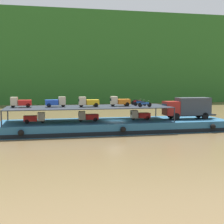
{
  "coord_description": "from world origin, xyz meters",
  "views": [
    {
      "loc": [
        -9.93,
        -43.62,
        6.96
      ],
      "look_at": [
        -0.53,
        0.0,
        2.7
      ],
      "focal_mm": 51.52,
      "sensor_mm": 36.0,
      "label": 1
    }
  ],
  "objects_px": {
    "mini_truck_lower_aft": "(88,116)",
    "mini_truck_upper_stern": "(21,102)",
    "cargo_barge": "(116,126)",
    "mini_truck_lower_stern": "(35,118)",
    "covered_lorry": "(188,107)",
    "motorcycle_upper_centre": "(140,103)",
    "mini_truck_upper_mid": "(56,102)",
    "motorcycle_upper_port": "(145,104)",
    "mini_truck_upper_bow": "(120,101)",
    "mini_truck_upper_fore": "(88,102)",
    "mini_truck_lower_mid": "(140,115)",
    "motorcycle_upper_stbd": "(137,102)"
  },
  "relations": [
    {
      "from": "mini_truck_lower_aft",
      "to": "mini_truck_upper_stern",
      "type": "relative_size",
      "value": 1.02
    },
    {
      "from": "cargo_barge",
      "to": "mini_truck_lower_stern",
      "type": "height_order",
      "value": "mini_truck_lower_stern"
    },
    {
      "from": "covered_lorry",
      "to": "motorcycle_upper_centre",
      "type": "bearing_deg",
      "value": 177.46
    },
    {
      "from": "cargo_barge",
      "to": "mini_truck_lower_aft",
      "type": "bearing_deg",
      "value": -177.15
    },
    {
      "from": "mini_truck_upper_mid",
      "to": "motorcycle_upper_centre",
      "type": "xyz_separation_m",
      "value": [
        11.77,
        -0.58,
        -0.26
      ]
    },
    {
      "from": "mini_truck_lower_aft",
      "to": "motorcycle_upper_port",
      "type": "height_order",
      "value": "motorcycle_upper_port"
    },
    {
      "from": "mini_truck_lower_stern",
      "to": "mini_truck_upper_bow",
      "type": "distance_m",
      "value": 11.82
    },
    {
      "from": "mini_truck_lower_stern",
      "to": "mini_truck_upper_fore",
      "type": "bearing_deg",
      "value": 1.29
    },
    {
      "from": "covered_lorry",
      "to": "mini_truck_lower_mid",
      "type": "bearing_deg",
      "value": 177.03
    },
    {
      "from": "mini_truck_upper_stern",
      "to": "mini_truck_upper_bow",
      "type": "height_order",
      "value": "same"
    },
    {
      "from": "motorcycle_upper_centre",
      "to": "cargo_barge",
      "type": "bearing_deg",
      "value": -179.58
    },
    {
      "from": "cargo_barge",
      "to": "mini_truck_lower_stern",
      "type": "distance_m",
      "value": 11.13
    },
    {
      "from": "cargo_barge",
      "to": "mini_truck_upper_bow",
      "type": "bearing_deg",
      "value": 11.57
    },
    {
      "from": "mini_truck_upper_bow",
      "to": "motorcycle_upper_centre",
      "type": "distance_m",
      "value": 2.96
    },
    {
      "from": "mini_truck_lower_aft",
      "to": "mini_truck_upper_stern",
      "type": "distance_m",
      "value": 9.17
    },
    {
      "from": "mini_truck_upper_mid",
      "to": "mini_truck_upper_bow",
      "type": "distance_m",
      "value": 8.84
    },
    {
      "from": "mini_truck_lower_aft",
      "to": "mini_truck_upper_bow",
      "type": "distance_m",
      "value": 4.98
    },
    {
      "from": "covered_lorry",
      "to": "cargo_barge",
      "type": "bearing_deg",
      "value": 178.44
    },
    {
      "from": "mini_truck_upper_stern",
      "to": "motorcycle_upper_stbd",
      "type": "xyz_separation_m",
      "value": [
        16.61,
        1.46,
        -0.26
      ]
    },
    {
      "from": "mini_truck_upper_stern",
      "to": "mini_truck_upper_fore",
      "type": "distance_m",
      "value": 9.03
    },
    {
      "from": "mini_truck_lower_stern",
      "to": "mini_truck_lower_aft",
      "type": "distance_m",
      "value": 7.09
    },
    {
      "from": "mini_truck_upper_bow",
      "to": "motorcycle_upper_centre",
      "type": "xyz_separation_m",
      "value": [
        2.94,
        -0.1,
        -0.26
      ]
    },
    {
      "from": "motorcycle_upper_centre",
      "to": "mini_truck_upper_stern",
      "type": "bearing_deg",
      "value": 177.38
    },
    {
      "from": "mini_truck_lower_aft",
      "to": "motorcycle_upper_centre",
      "type": "bearing_deg",
      "value": 1.7
    },
    {
      "from": "mini_truck_upper_stern",
      "to": "motorcycle_upper_stbd",
      "type": "bearing_deg",
      "value": 5.01
    },
    {
      "from": "mini_truck_upper_stern",
      "to": "mini_truck_upper_fore",
      "type": "xyz_separation_m",
      "value": [
        8.96,
        -1.13,
        0.0
      ]
    },
    {
      "from": "mini_truck_lower_stern",
      "to": "motorcycle_upper_stbd",
      "type": "height_order",
      "value": "motorcycle_upper_stbd"
    },
    {
      "from": "mini_truck_lower_stern",
      "to": "motorcycle_upper_centre",
      "type": "xyz_separation_m",
      "value": [
        14.57,
        0.54,
        1.74
      ]
    },
    {
      "from": "mini_truck_lower_stern",
      "to": "motorcycle_upper_stbd",
      "type": "bearing_deg",
      "value": 10.51
    },
    {
      "from": "mini_truck_upper_mid",
      "to": "motorcycle_upper_stbd",
      "type": "height_order",
      "value": "mini_truck_upper_mid"
    },
    {
      "from": "mini_truck_lower_mid",
      "to": "mini_truck_lower_stern",
      "type": "bearing_deg",
      "value": -177.68
    },
    {
      "from": "mini_truck_lower_aft",
      "to": "mini_truck_upper_bow",
      "type": "bearing_deg",
      "value": 4.02
    },
    {
      "from": "motorcycle_upper_stbd",
      "to": "mini_truck_lower_aft",
      "type": "bearing_deg",
      "value": -162.51
    },
    {
      "from": "covered_lorry",
      "to": "mini_truck_upper_mid",
      "type": "xyz_separation_m",
      "value": [
        -18.96,
        0.9,
        1.0
      ]
    },
    {
      "from": "cargo_barge",
      "to": "mini_truck_lower_mid",
      "type": "height_order",
      "value": "mini_truck_lower_mid"
    },
    {
      "from": "mini_truck_upper_mid",
      "to": "mini_truck_upper_stern",
      "type": "bearing_deg",
      "value": 177.87
    },
    {
      "from": "cargo_barge",
      "to": "covered_lorry",
      "type": "xyz_separation_m",
      "value": [
        10.74,
        -0.29,
        2.45
      ]
    },
    {
      "from": "mini_truck_lower_stern",
      "to": "motorcycle_upper_port",
      "type": "xyz_separation_m",
      "value": [
        14.55,
        -1.68,
        1.74
      ]
    },
    {
      "from": "mini_truck_upper_mid",
      "to": "mini_truck_upper_bow",
      "type": "height_order",
      "value": "same"
    },
    {
      "from": "motorcycle_upper_port",
      "to": "cargo_barge",
      "type": "bearing_deg",
      "value": 148.12
    },
    {
      "from": "mini_truck_lower_stern",
      "to": "motorcycle_upper_centre",
      "type": "relative_size",
      "value": 1.46
    },
    {
      "from": "mini_truck_upper_fore",
      "to": "motorcycle_upper_stbd",
      "type": "distance_m",
      "value": 8.08
    },
    {
      "from": "mini_truck_upper_mid",
      "to": "motorcycle_upper_centre",
      "type": "height_order",
      "value": "mini_truck_upper_mid"
    },
    {
      "from": "mini_truck_upper_fore",
      "to": "motorcycle_upper_centre",
      "type": "bearing_deg",
      "value": 2.89
    },
    {
      "from": "cargo_barge",
      "to": "covered_lorry",
      "type": "distance_m",
      "value": 11.02
    },
    {
      "from": "mini_truck_lower_stern",
      "to": "mini_truck_lower_aft",
      "type": "relative_size",
      "value": 0.99
    },
    {
      "from": "cargo_barge",
      "to": "mini_truck_upper_bow",
      "type": "height_order",
      "value": "mini_truck_upper_bow"
    },
    {
      "from": "cargo_barge",
      "to": "mini_truck_lower_mid",
      "type": "relative_size",
      "value": 11.4
    },
    {
      "from": "mini_truck_upper_mid",
      "to": "motorcycle_upper_stbd",
      "type": "bearing_deg",
      "value": 7.74
    },
    {
      "from": "mini_truck_upper_fore",
      "to": "mini_truck_lower_mid",
      "type": "bearing_deg",
      "value": 3.3
    }
  ]
}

